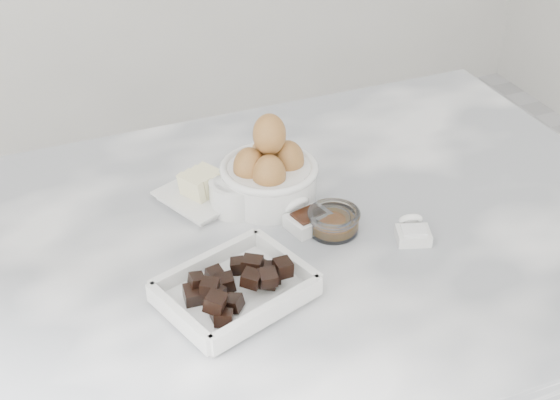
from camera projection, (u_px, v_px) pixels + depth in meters
The scene contains 9 objects.
marble_slab at pixel (275, 245), 1.19m from camera, with size 1.20×0.80×0.04m, color white.
chocolate_dish at pixel (235, 286), 1.05m from camera, with size 0.23×0.20×0.05m.
butter_plate at pixel (203, 190), 1.25m from camera, with size 0.16×0.16×0.05m.
sugar_ramekin at pixel (236, 193), 1.23m from camera, with size 0.08×0.08×0.05m.
egg_bowl at pixel (269, 172), 1.24m from camera, with size 0.16×0.16×0.15m.
honey_bowl at pixel (334, 221), 1.18m from camera, with size 0.08×0.08×0.04m.
zest_bowl at pixel (332, 225), 1.18m from camera, with size 0.07×0.07×0.03m.
vanilla_spoon at pixel (305, 217), 1.19m from camera, with size 0.07×0.08×0.05m.
salt_spoon at pixel (413, 231), 1.17m from camera, with size 0.06×0.07×0.04m.
Camera 1 is at (-0.36, -0.88, 1.65)m, focal length 50.00 mm.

